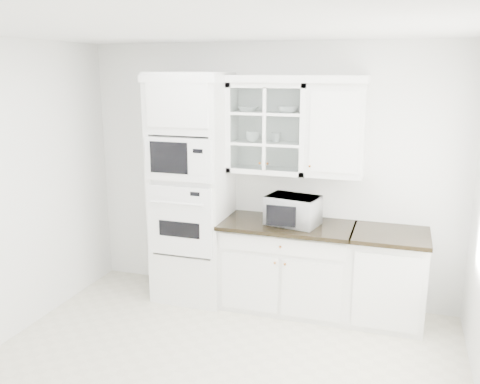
% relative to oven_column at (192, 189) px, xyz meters
% --- Properties ---
extents(ground, '(4.00, 3.50, 0.01)m').
position_rel_oven_column_xyz_m(ground, '(0.75, -1.42, -1.19)').
color(ground, beige).
rests_on(ground, ground).
extents(room_shell, '(4.00, 3.50, 2.70)m').
position_rel_oven_column_xyz_m(room_shell, '(0.75, -0.99, 0.58)').
color(room_shell, white).
rests_on(room_shell, ground).
extents(oven_column, '(0.76, 0.68, 2.40)m').
position_rel_oven_column_xyz_m(oven_column, '(0.00, 0.00, 0.00)').
color(oven_column, white).
rests_on(oven_column, ground).
extents(base_cabinet_run, '(1.32, 0.67, 0.92)m').
position_rel_oven_column_xyz_m(base_cabinet_run, '(1.03, 0.03, -0.74)').
color(base_cabinet_run, white).
rests_on(base_cabinet_run, ground).
extents(extra_base_cabinet, '(0.72, 0.67, 0.92)m').
position_rel_oven_column_xyz_m(extra_base_cabinet, '(2.03, 0.03, -0.74)').
color(extra_base_cabinet, white).
rests_on(extra_base_cabinet, ground).
extents(upper_cabinet_glass, '(0.80, 0.33, 0.90)m').
position_rel_oven_column_xyz_m(upper_cabinet_glass, '(0.78, 0.17, 0.65)').
color(upper_cabinet_glass, white).
rests_on(upper_cabinet_glass, room_shell).
extents(upper_cabinet_solid, '(0.55, 0.33, 0.90)m').
position_rel_oven_column_xyz_m(upper_cabinet_solid, '(1.46, 0.17, 0.65)').
color(upper_cabinet_solid, white).
rests_on(upper_cabinet_solid, room_shell).
extents(crown_molding, '(2.14, 0.38, 0.07)m').
position_rel_oven_column_xyz_m(crown_molding, '(0.68, 0.14, 1.14)').
color(crown_molding, white).
rests_on(crown_molding, room_shell).
extents(countertop_microwave, '(0.57, 0.51, 0.29)m').
position_rel_oven_column_xyz_m(countertop_microwave, '(1.09, 0.00, -0.13)').
color(countertop_microwave, white).
rests_on(countertop_microwave, base_cabinet_run).
extents(bowl_a, '(0.23, 0.23, 0.05)m').
position_rel_oven_column_xyz_m(bowl_a, '(0.57, 0.16, 0.84)').
color(bowl_a, white).
rests_on(bowl_a, upper_cabinet_glass).
extents(bowl_b, '(0.21, 0.21, 0.06)m').
position_rel_oven_column_xyz_m(bowl_b, '(0.97, 0.16, 0.84)').
color(bowl_b, white).
rests_on(bowl_b, upper_cabinet_glass).
extents(cup_a, '(0.16, 0.16, 0.10)m').
position_rel_oven_column_xyz_m(cup_a, '(0.62, 0.15, 0.56)').
color(cup_a, white).
rests_on(cup_a, upper_cabinet_glass).
extents(cup_b, '(0.11, 0.11, 0.10)m').
position_rel_oven_column_xyz_m(cup_b, '(0.85, 0.18, 0.56)').
color(cup_b, white).
rests_on(cup_b, upper_cabinet_glass).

